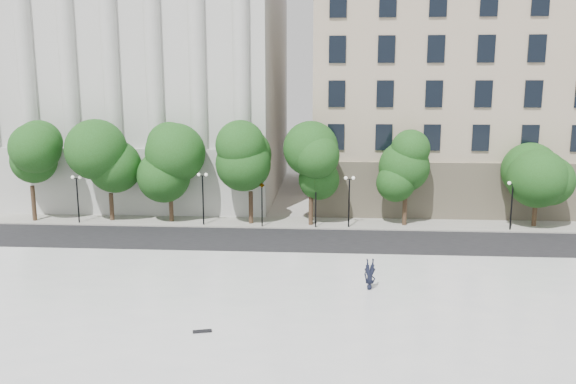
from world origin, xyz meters
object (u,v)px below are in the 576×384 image
Objects in this scene: person_lying at (370,285)px; skateboard at (202,331)px; traffic_light_west at (262,182)px; traffic_light_east at (316,184)px.

person_lying is 2.02× the size of skateboard.
traffic_light_west is 1.02× the size of traffic_light_east.
person_lying is at bearing -63.15° from traffic_light_west.
traffic_light_west is 5.10× the size of skateboard.
traffic_light_east is (4.34, 0.00, -0.10)m from traffic_light_west.
traffic_light_east is 21.63m from skateboard.
person_lying is at bearing 22.64° from skateboard.
person_lying is (3.21, -14.92, -3.00)m from traffic_light_east.
traffic_light_west reaches higher than traffic_light_east.
person_lying is at bearing -77.85° from traffic_light_east.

